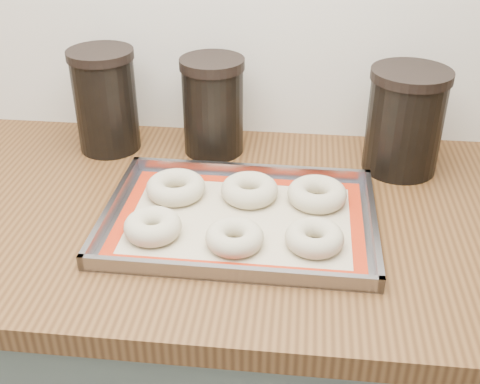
# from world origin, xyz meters

# --- Properties ---
(countertop) EXTENTS (3.06, 0.68, 0.04)m
(countertop) POSITION_xyz_m (0.00, 1.68, 0.88)
(countertop) COLOR brown
(countertop) RESTS_ON cabinet
(baking_tray) EXTENTS (0.46, 0.33, 0.03)m
(baking_tray) POSITION_xyz_m (0.04, 1.63, 0.91)
(baking_tray) COLOR gray
(baking_tray) RESTS_ON countertop
(baking_mat) EXTENTS (0.42, 0.29, 0.00)m
(baking_mat) POSITION_xyz_m (0.04, 1.63, 0.90)
(baking_mat) COLOR #C6B793
(baking_mat) RESTS_ON baking_tray
(bagel_front_left) EXTENTS (0.10, 0.10, 0.04)m
(bagel_front_left) POSITION_xyz_m (-0.09, 1.57, 0.92)
(bagel_front_left) COLOR #C3B897
(bagel_front_left) RESTS_ON baking_mat
(bagel_front_mid) EXTENTS (0.11, 0.11, 0.03)m
(bagel_front_mid) POSITION_xyz_m (0.04, 1.55, 0.92)
(bagel_front_mid) COLOR #C3B897
(bagel_front_mid) RESTS_ON baking_mat
(bagel_front_right) EXTENTS (0.12, 0.12, 0.03)m
(bagel_front_right) POSITION_xyz_m (0.17, 1.57, 0.92)
(bagel_front_right) COLOR #C3B897
(bagel_front_right) RESTS_ON baking_mat
(bagel_back_left) EXTENTS (0.12, 0.12, 0.03)m
(bagel_back_left) POSITION_xyz_m (-0.08, 1.70, 0.92)
(bagel_back_left) COLOR #C3B897
(bagel_back_left) RESTS_ON baking_mat
(bagel_back_mid) EXTENTS (0.12, 0.12, 0.04)m
(bagel_back_mid) POSITION_xyz_m (0.05, 1.70, 0.92)
(bagel_back_mid) COLOR #C3B897
(bagel_back_mid) RESTS_ON baking_mat
(bagel_back_right) EXTENTS (0.12, 0.12, 0.04)m
(bagel_back_right) POSITION_xyz_m (0.17, 1.70, 0.92)
(bagel_back_right) COLOR #C3B897
(bagel_back_right) RESTS_ON baking_mat
(canister_left) EXTENTS (0.13, 0.13, 0.21)m
(canister_left) POSITION_xyz_m (-0.26, 1.89, 1.01)
(canister_left) COLOR black
(canister_left) RESTS_ON countertop
(canister_mid) EXTENTS (0.13, 0.13, 0.20)m
(canister_mid) POSITION_xyz_m (-0.04, 1.90, 1.00)
(canister_mid) COLOR black
(canister_mid) RESTS_ON countertop
(canister_right) EXTENTS (0.15, 0.15, 0.20)m
(canister_right) POSITION_xyz_m (0.33, 1.86, 1.00)
(canister_right) COLOR black
(canister_right) RESTS_ON countertop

